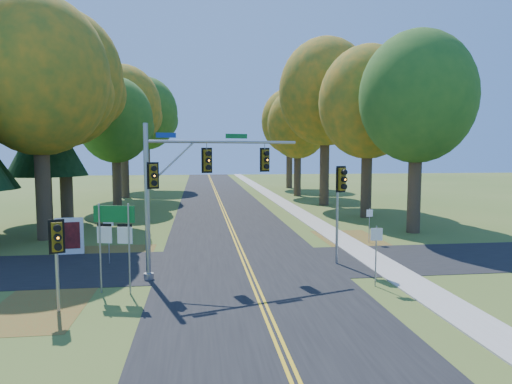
{
  "coord_description": "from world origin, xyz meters",
  "views": [
    {
      "loc": [
        -2.14,
        -18.7,
        5.28
      ],
      "look_at": [
        0.69,
        3.65,
        3.2
      ],
      "focal_mm": 32.0,
      "sensor_mm": 36.0,
      "label": 1
    }
  ],
  "objects": [
    {
      "name": "tree_e_b",
      "position": [
        10.97,
        15.58,
        8.9
      ],
      "size": [
        7.6,
        7.6,
        13.33
      ],
      "color": "#38281C",
      "rests_on": "ground"
    },
    {
      "name": "ped_signal_pole",
      "position": [
        -6.65,
        -3.68,
        2.29
      ],
      "size": [
        0.46,
        0.55,
        3.08
      ],
      "rotation": [
        0.0,
        0.0,
        0.42
      ],
      "color": "#94989C",
      "rests_on": "ground"
    },
    {
      "name": "road_main",
      "position": [
        0.0,
        0.0,
        0.01
      ],
      "size": [
        8.0,
        160.0,
        0.02
      ],
      "primitive_type": "cube",
      "color": "black",
      "rests_on": "ground"
    },
    {
      "name": "tree_w_b",
      "position": [
        -11.72,
        16.29,
        10.37
      ],
      "size": [
        8.6,
        8.6,
        15.38
      ],
      "color": "#38281C",
      "rests_on": "ground"
    },
    {
      "name": "tree_e_a",
      "position": [
        11.57,
        8.77,
        8.53
      ],
      "size": [
        7.2,
        7.2,
        12.73
      ],
      "color": "#38281C",
      "rests_on": "ground"
    },
    {
      "name": "tree_e_e",
      "position": [
        10.47,
        43.58,
        9.19
      ],
      "size": [
        7.8,
        7.8,
        13.74
      ],
      "color": "#38281C",
      "rests_on": "ground"
    },
    {
      "name": "route_sign_cluster",
      "position": [
        -5.21,
        -1.73,
        2.36
      ],
      "size": [
        1.52,
        0.42,
        3.34
      ],
      "rotation": [
        0.0,
        0.0,
        -0.24
      ],
      "color": "gray",
      "rests_on": "ground"
    },
    {
      "name": "road_cross",
      "position": [
        0.0,
        2.0,
        0.01
      ],
      "size": [
        60.0,
        6.0,
        0.02
      ],
      "primitive_type": "cube",
      "color": "black",
      "rests_on": "ground"
    },
    {
      "name": "leaf_patch_w_near",
      "position": [
        -6.5,
        4.0,
        0.01
      ],
      "size": [
        4.0,
        6.0,
        0.0
      ],
      "primitive_type": "cube",
      "color": "brown",
      "rests_on": "ground"
    },
    {
      "name": "reg_sign_e_north",
      "position": [
        7.5,
        5.96,
        1.35
      ],
      "size": [
        0.38,
        0.07,
        1.97
      ],
      "rotation": [
        0.0,
        0.0,
        0.11
      ],
      "color": "gray",
      "rests_on": "ground"
    },
    {
      "name": "info_kiosk",
      "position": [
        -8.65,
        5.05,
        0.93
      ],
      "size": [
        1.36,
        0.32,
        1.87
      ],
      "rotation": [
        0.0,
        0.0,
        0.1
      ],
      "color": "white",
      "rests_on": "ground"
    },
    {
      "name": "tree_w_e",
      "position": [
        -8.92,
        44.09,
        10.07
      ],
      "size": [
        8.4,
        8.4,
        14.97
      ],
      "color": "#38281C",
      "rests_on": "ground"
    },
    {
      "name": "centerline_left",
      "position": [
        -0.1,
        0.0,
        0.03
      ],
      "size": [
        0.1,
        160.0,
        0.01
      ],
      "primitive_type": "cube",
      "color": "gold",
      "rests_on": "road_main"
    },
    {
      "name": "east_signal_pole",
      "position": [
        4.27,
        1.31,
        3.46
      ],
      "size": [
        0.5,
        0.61,
        4.56
      ],
      "rotation": [
        0.0,
        0.0,
        0.37
      ],
      "color": "gray",
      "rests_on": "ground"
    },
    {
      "name": "reg_sign_e_south",
      "position": [
        4.64,
        -2.12,
        1.62
      ],
      "size": [
        0.45,
        0.09,
        2.37
      ],
      "rotation": [
        0.0,
        0.0,
        -0.13
      ],
      "color": "gray",
      "rests_on": "ground"
    },
    {
      "name": "leaf_patch_e",
      "position": [
        6.8,
        6.0,
        0.01
      ],
      "size": [
        3.5,
        8.0,
        0.0
      ],
      "primitive_type": "cube",
      "color": "brown",
      "rests_on": "ground"
    },
    {
      "name": "tree_w_a",
      "position": [
        -11.13,
        9.38,
        9.49
      ],
      "size": [
        8.0,
        8.0,
        14.15
      ],
      "color": "#38281C",
      "rests_on": "ground"
    },
    {
      "name": "reg_sign_w",
      "position": [
        -6.29,
        2.8,
        1.6
      ],
      "size": [
        0.45,
        0.1,
        2.34
      ],
      "rotation": [
        0.0,
        0.0,
        0.16
      ],
      "color": "gray",
      "rests_on": "ground"
    },
    {
      "name": "leaf_patch_w_far",
      "position": [
        -7.5,
        -3.0,
        0.01
      ],
      "size": [
        3.0,
        5.0,
        0.0
      ],
      "primitive_type": "cube",
      "color": "brown",
      "rests_on": "ground"
    },
    {
      "name": "pine_c",
      "position": [
        -13.0,
        16.0,
        9.69
      ],
      "size": [
        5.6,
        5.6,
        20.56
      ],
      "color": "#38281C",
      "rests_on": "ground"
    },
    {
      "name": "tree_w_d",
      "position": [
        -10.13,
        33.18,
        9.78
      ],
      "size": [
        8.2,
        8.2,
        14.56
      ],
      "color": "#38281C",
      "rests_on": "ground"
    },
    {
      "name": "tree_e_c",
      "position": [
        9.88,
        23.69,
        10.66
      ],
      "size": [
        8.8,
        8.8,
        15.79
      ],
      "color": "#38281C",
      "rests_on": "ground"
    },
    {
      "name": "tree_e_d",
      "position": [
        9.26,
        32.87,
        8.24
      ],
      "size": [
        7.0,
        7.0,
        12.32
      ],
      "color": "#38281C",
      "rests_on": "ground"
    },
    {
      "name": "centerline_right",
      "position": [
        0.1,
        0.0,
        0.03
      ],
      "size": [
        0.1,
        160.0,
        0.01
      ],
      "primitive_type": "cube",
      "color": "gold",
      "rests_on": "road_main"
    },
    {
      "name": "ground",
      "position": [
        0.0,
        0.0,
        0.0
      ],
      "size": [
        160.0,
        160.0,
        0.0
      ],
      "primitive_type": "plane",
      "color": "#405C20",
      "rests_on": "ground"
    },
    {
      "name": "tree_w_c",
      "position": [
        -9.54,
        24.47,
        7.94
      ],
      "size": [
        6.8,
        6.8,
        11.91
      ],
      "color": "#38281C",
      "rests_on": "ground"
    },
    {
      "name": "traffic_mast",
      "position": [
        -2.55,
        0.39,
        4.08
      ],
      "size": [
        6.7,
        2.49,
        6.35
      ],
      "rotation": [
        0.0,
        0.0,
        0.31
      ],
      "color": "gray",
      "rests_on": "ground"
    },
    {
      "name": "sidewalk_east",
      "position": [
        6.2,
        0.0,
        0.03
      ],
      "size": [
        1.6,
        160.0,
        0.06
      ],
      "primitive_type": "cube",
      "color": "#9E998E",
      "rests_on": "ground"
    }
  ]
}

